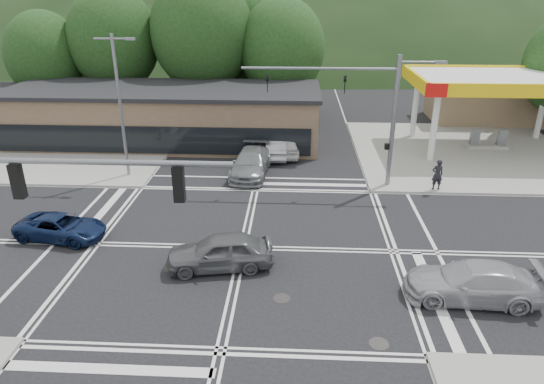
{
  "coord_description": "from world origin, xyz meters",
  "views": [
    {
      "loc": [
        2.46,
        -20.21,
        11.55
      ],
      "look_at": [
        1.22,
        3.59,
        1.4
      ],
      "focal_mm": 32.0,
      "sensor_mm": 36.0,
      "label": 1
    }
  ],
  "objects_px": {
    "pedestrian": "(437,175)",
    "car_queue_a": "(276,148)",
    "car_grey_center": "(220,252)",
    "car_silver_east": "(473,282)",
    "car_northbound": "(251,163)",
    "car_queue_b": "(286,145)",
    "car_blue_west": "(61,227)"
  },
  "relations": [
    {
      "from": "car_silver_east",
      "to": "car_queue_b",
      "type": "bearing_deg",
      "value": -152.34
    },
    {
      "from": "car_silver_east",
      "to": "car_northbound",
      "type": "height_order",
      "value": "car_northbound"
    },
    {
      "from": "car_queue_b",
      "to": "car_northbound",
      "type": "height_order",
      "value": "car_northbound"
    },
    {
      "from": "car_grey_center",
      "to": "car_northbound",
      "type": "height_order",
      "value": "car_northbound"
    },
    {
      "from": "pedestrian",
      "to": "car_queue_a",
      "type": "bearing_deg",
      "value": -36.52
    },
    {
      "from": "car_grey_center",
      "to": "car_silver_east",
      "type": "relative_size",
      "value": 0.88
    },
    {
      "from": "car_queue_a",
      "to": "car_silver_east",
      "type": "bearing_deg",
      "value": 114.52
    },
    {
      "from": "car_grey_center",
      "to": "car_queue_b",
      "type": "height_order",
      "value": "car_grey_center"
    },
    {
      "from": "car_blue_west",
      "to": "car_grey_center",
      "type": "bearing_deg",
      "value": -96.97
    },
    {
      "from": "car_blue_west",
      "to": "car_northbound",
      "type": "relative_size",
      "value": 0.79
    },
    {
      "from": "pedestrian",
      "to": "car_silver_east",
      "type": "bearing_deg",
      "value": 77.09
    },
    {
      "from": "car_blue_west",
      "to": "car_silver_east",
      "type": "distance_m",
      "value": 19.04
    },
    {
      "from": "car_northbound",
      "to": "car_grey_center",
      "type": "bearing_deg",
      "value": -87.45
    },
    {
      "from": "car_silver_east",
      "to": "car_queue_b",
      "type": "xyz_separation_m",
      "value": [
        -7.83,
        17.6,
        -0.01
      ]
    },
    {
      "from": "car_queue_a",
      "to": "pedestrian",
      "type": "relative_size",
      "value": 2.21
    },
    {
      "from": "car_queue_b",
      "to": "pedestrian",
      "type": "distance_m",
      "value": 11.33
    },
    {
      "from": "car_queue_a",
      "to": "pedestrian",
      "type": "height_order",
      "value": "pedestrian"
    },
    {
      "from": "car_silver_east",
      "to": "car_blue_west",
      "type": "bearing_deg",
      "value": -98.75
    },
    {
      "from": "car_grey_center",
      "to": "car_silver_east",
      "type": "bearing_deg",
      "value": 70.09
    },
    {
      "from": "car_queue_b",
      "to": "car_northbound",
      "type": "distance_m",
      "value": 4.73
    },
    {
      "from": "car_grey_center",
      "to": "pedestrian",
      "type": "bearing_deg",
      "value": 118.28
    },
    {
      "from": "car_grey_center",
      "to": "car_northbound",
      "type": "distance_m",
      "value": 11.62
    },
    {
      "from": "car_blue_west",
      "to": "car_queue_a",
      "type": "height_order",
      "value": "car_queue_a"
    },
    {
      "from": "car_grey_center",
      "to": "car_silver_east",
      "type": "distance_m",
      "value": 10.5
    },
    {
      "from": "car_silver_east",
      "to": "pedestrian",
      "type": "distance_m",
      "value": 11.2
    },
    {
      "from": "car_queue_a",
      "to": "car_northbound",
      "type": "height_order",
      "value": "car_northbound"
    },
    {
      "from": "car_blue_west",
      "to": "car_queue_b",
      "type": "height_order",
      "value": "car_queue_b"
    },
    {
      "from": "car_silver_east",
      "to": "car_queue_a",
      "type": "distance_m",
      "value": 19.11
    },
    {
      "from": "car_queue_a",
      "to": "car_queue_b",
      "type": "xyz_separation_m",
      "value": [
        0.7,
        0.5,
        0.07
      ]
    },
    {
      "from": "car_queue_a",
      "to": "car_grey_center",
      "type": "bearing_deg",
      "value": 81.25
    },
    {
      "from": "car_silver_east",
      "to": "pedestrian",
      "type": "relative_size",
      "value": 2.8
    },
    {
      "from": "car_northbound",
      "to": "car_queue_b",
      "type": "bearing_deg",
      "value": 66.04
    }
  ]
}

